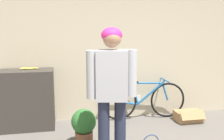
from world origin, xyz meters
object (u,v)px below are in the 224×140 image
object	(u,v)px
bicycle	(143,100)
potted_plant	(84,125)
banana	(29,68)
cardboard_box	(188,116)
person	(112,84)

from	to	relation	value
bicycle	potted_plant	xyz separation A→B (m)	(-1.21, -0.90, -0.06)
banana	cardboard_box	bearing A→B (deg)	-5.91
person	bicycle	xyz separation A→B (m)	(0.90, 1.47, -0.67)
person	cardboard_box	distance (m)	2.25
potted_plant	cardboard_box	bearing A→B (deg)	17.04
banana	person	bearing A→B (deg)	-51.87
banana	potted_plant	distance (m)	1.43
banana	potted_plant	world-z (taller)	banana
person	banana	xyz separation A→B (m)	(-1.15, 1.46, -0.00)
bicycle	potted_plant	size ratio (longest dim) A/B	3.01
bicycle	banana	xyz separation A→B (m)	(-2.04, -0.00, 0.66)
person	bicycle	bearing A→B (deg)	70.80
cardboard_box	potted_plant	xyz separation A→B (m)	(-1.98, -0.61, 0.21)
cardboard_box	potted_plant	distance (m)	2.09
person	potted_plant	bearing A→B (deg)	131.18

